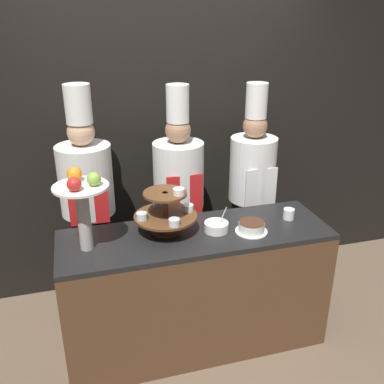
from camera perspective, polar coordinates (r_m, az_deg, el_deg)
name	(u,v)px	position (r m, az deg, el deg)	size (l,w,h in m)	color
ground_plane	(207,369)	(3.15, 2.08, -22.48)	(14.00, 14.00, 0.00)	brown
wall_back	(163,124)	(3.51, -3.84, 9.04)	(10.00, 0.06, 2.80)	black
buffet_counter	(196,289)	(3.06, 0.52, -12.86)	(1.79, 0.57, 0.90)	brown
tiered_stand	(166,211)	(2.77, -3.50, -2.57)	(0.41, 0.41, 0.32)	brown
fruit_pedestal	(82,198)	(2.58, -14.46, -0.84)	(0.33, 0.33, 0.51)	#B2ADA8
cake_round	(252,227)	(2.84, 7.94, -4.66)	(0.21, 0.21, 0.07)	white
cup_white	(289,214)	(3.07, 12.78, -2.87)	(0.08, 0.08, 0.07)	white
serving_bowl_near	(216,227)	(2.83, 3.26, -4.64)	(0.16, 0.16, 0.16)	white
chef_left	(88,200)	(3.22, -13.71, -1.01)	(0.39, 0.39, 1.80)	black
chef_center_left	(179,193)	(3.32, -1.76, -0.17)	(0.39, 0.39, 1.77)	black
chef_center_right	(252,186)	(3.50, 7.97, 0.86)	(0.37, 0.37, 1.76)	#28282D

